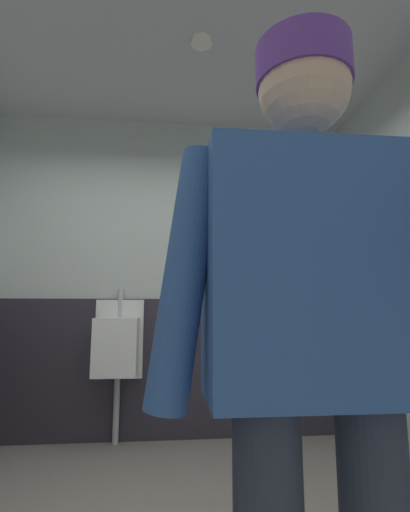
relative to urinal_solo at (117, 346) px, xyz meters
The scene contains 5 objects.
wall_back 0.76m from the urinal_solo, 30.89° to the left, with size 3.93×0.12×2.81m, color silver.
wainscot_band_back 0.44m from the urinal_solo, 21.49° to the left, with size 3.33×0.03×1.16m, color #2D2833.
downlight_far 2.32m from the urinal_solo, 57.78° to the right, with size 0.14×0.14×0.03m, color white.
urinal_solo is the anchor object (origin of this frame).
person 2.50m from the urinal_solo, 73.20° to the right, with size 0.68×0.60×1.66m.
Camera 1 is at (0.04, -1.61, 1.04)m, focal length 26.32 mm.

